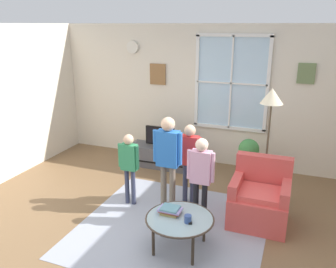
# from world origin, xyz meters

# --- Properties ---
(ground_plane) EXTENTS (6.51, 5.89, 0.02)m
(ground_plane) POSITION_xyz_m (0.00, 0.00, -0.01)
(ground_plane) COLOR brown
(back_wall) EXTENTS (5.91, 0.17, 2.61)m
(back_wall) POSITION_xyz_m (0.02, 2.70, 1.32)
(back_wall) COLOR beige
(back_wall) RESTS_ON ground_plane
(area_rug) EXTENTS (2.41, 2.38, 0.01)m
(area_rug) POSITION_xyz_m (0.23, 0.22, 0.00)
(area_rug) COLOR #999EAD
(area_rug) RESTS_ON ground_plane
(tv_stand) EXTENTS (1.17, 0.45, 0.40)m
(tv_stand) POSITION_xyz_m (-0.72, 2.10, 0.20)
(tv_stand) COLOR #4C4C51
(tv_stand) RESTS_ON ground_plane
(television) EXTENTS (0.56, 0.08, 0.38)m
(television) POSITION_xyz_m (-0.72, 2.10, 0.60)
(television) COLOR #4C4C4C
(television) RESTS_ON tv_stand
(armchair) EXTENTS (0.76, 0.74, 0.87)m
(armchair) POSITION_xyz_m (1.28, 0.78, 0.33)
(armchair) COLOR #D14C47
(armchair) RESTS_ON ground_plane
(coffee_table) EXTENTS (0.82, 0.82, 0.42)m
(coffee_table) POSITION_xyz_m (0.47, -0.19, 0.39)
(coffee_table) COLOR #99B2B7
(coffee_table) RESTS_ON ground_plane
(book_stack) EXTENTS (0.27, 0.18, 0.09)m
(book_stack) POSITION_xyz_m (0.33, -0.14, 0.46)
(book_stack) COLOR #978648
(book_stack) RESTS_ON coffee_table
(cup) EXTENTS (0.08, 0.08, 0.09)m
(cup) POSITION_xyz_m (0.59, -0.25, 0.46)
(cup) COLOR #334C8C
(cup) RESTS_ON coffee_table
(remote_near_books) EXTENTS (0.10, 0.14, 0.02)m
(remote_near_books) POSITION_xyz_m (0.60, -0.22, 0.43)
(remote_near_books) COLOR black
(remote_near_books) RESTS_ON coffee_table
(person_blue_shirt) EXTENTS (0.42, 0.19, 1.41)m
(person_blue_shirt) POSITION_xyz_m (0.02, 0.58, 0.88)
(person_blue_shirt) COLOR #726656
(person_blue_shirt) RESTS_ON ground_plane
(person_red_shirt) EXTENTS (0.37, 0.17, 1.22)m
(person_red_shirt) POSITION_xyz_m (0.22, 0.95, 0.77)
(person_red_shirt) COLOR #333851
(person_red_shirt) RESTS_ON ground_plane
(person_green_shirt) EXTENTS (0.33, 0.15, 1.10)m
(person_green_shirt) POSITION_xyz_m (-0.58, 0.59, 0.69)
(person_green_shirt) COLOR #333851
(person_green_shirt) RESTS_ON ground_plane
(person_pink_shirt) EXTENTS (0.37, 0.17, 1.22)m
(person_pink_shirt) POSITION_xyz_m (0.55, 0.41, 0.77)
(person_pink_shirt) COLOR black
(person_pink_shirt) RESTS_ON ground_plane
(potted_plant_by_window) EXTENTS (0.36, 0.36, 0.69)m
(potted_plant_by_window) POSITION_xyz_m (0.91, 2.22, 0.44)
(potted_plant_by_window) COLOR #4C565B
(potted_plant_by_window) RESTS_ON ground_plane
(floor_lamp) EXTENTS (0.32, 0.32, 1.75)m
(floor_lamp) POSITION_xyz_m (1.27, 1.38, 1.46)
(floor_lamp) COLOR black
(floor_lamp) RESTS_ON ground_plane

